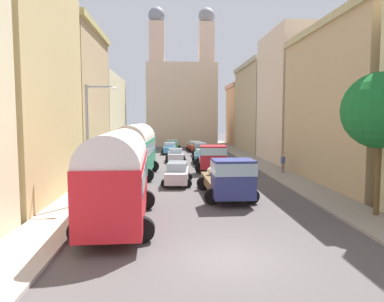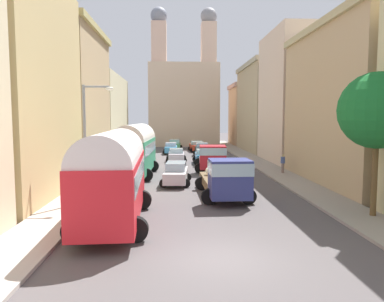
{
  "view_description": "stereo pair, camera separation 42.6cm",
  "coord_description": "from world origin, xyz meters",
  "views": [
    {
      "loc": [
        -2.0,
        -12.06,
        4.81
      ],
      "look_at": [
        0.0,
        21.53,
        1.75
      ],
      "focal_mm": 34.34,
      "sensor_mm": 36.0,
      "label": 1
    },
    {
      "loc": [
        -1.57,
        -12.08,
        4.81
      ],
      "look_at": [
        0.0,
        21.53,
        1.75
      ],
      "focal_mm": 34.34,
      "sensor_mm": 36.0,
      "label": 2
    }
  ],
  "objects": [
    {
      "name": "car_6",
      "position": [
        -1.59,
        43.39,
        0.77
      ],
      "size": [
        2.36,
        3.98,
        1.54
      ],
      "color": "#489A58",
      "rests_on": "ground"
    },
    {
      "name": "car_5",
      "position": [
        -2.09,
        36.93,
        0.76
      ],
      "size": [
        2.22,
        4.32,
        1.49
      ],
      "color": "#4295CC",
      "rests_on": "ground"
    },
    {
      "name": "streetlamp_near",
      "position": [
        -6.28,
        8.18,
        3.92
      ],
      "size": [
        1.69,
        0.28,
        6.58
      ],
      "color": "gray",
      "rests_on": "ground"
    },
    {
      "name": "building_right_3",
      "position": [
        11.22,
        39.92,
        6.22
      ],
      "size": [
        5.99,
        14.68,
        12.39
      ],
      "color": "tan",
      "rests_on": "ground"
    },
    {
      "name": "building_right_2",
      "position": [
        10.56,
        27.05,
        6.92
      ],
      "size": [
        4.11,
        10.29,
        13.85
      ],
      "color": "beige",
      "rests_on": "ground"
    },
    {
      "name": "car_3",
      "position": [
        -1.5,
        14.24,
        0.8
      ],
      "size": [
        2.33,
        4.42,
        1.61
      ],
      "color": "silver",
      "rests_on": "ground"
    },
    {
      "name": "cargo_truck_0",
      "position": [
        1.38,
        9.05,
        1.3
      ],
      "size": [
        3.2,
        7.06,
        2.55
      ],
      "color": "navy",
      "rests_on": "ground"
    },
    {
      "name": "car_1",
      "position": [
        1.83,
        33.92,
        0.81
      ],
      "size": [
        2.27,
        3.8,
        1.64
      ],
      "color": "black",
      "rests_on": "ground"
    },
    {
      "name": "car_4",
      "position": [
        -1.43,
        28.06,
        0.73
      ],
      "size": [
        2.26,
        3.86,
        1.44
      ],
      "color": "silver",
      "rests_on": "ground"
    },
    {
      "name": "roadside_tree_0",
      "position": [
        7.9,
        4.74,
        5.13
      ],
      "size": [
        3.61,
        3.61,
        6.96
      ],
      "color": "brown",
      "rests_on": "ground"
    },
    {
      "name": "ground_plane",
      "position": [
        0.0,
        27.0,
        0.0
      ],
      "size": [
        154.0,
        154.0,
        0.0
      ],
      "primitive_type": "plane",
      "color": "#504A4B"
    },
    {
      "name": "parked_bus_1",
      "position": [
        -4.81,
        17.99,
        2.36
      ],
      "size": [
        3.59,
        8.43,
        4.28
      ],
      "color": "#328F66",
      "rests_on": "ground"
    },
    {
      "name": "car_2",
      "position": [
        1.57,
        39.98,
        0.75
      ],
      "size": [
        2.57,
        4.46,
        1.46
      ],
      "color": "#BA3722",
      "rests_on": "ground"
    },
    {
      "name": "building_left_1",
      "position": [
        -10.69,
        10.11,
        6.55
      ],
      "size": [
        4.38,
        11.0,
        13.1
      ],
      "color": "tan",
      "rests_on": "ground"
    },
    {
      "name": "building_right_4",
      "position": [
        11.22,
        52.21,
        5.33
      ],
      "size": [
        5.99,
        9.47,
        10.61
      ],
      "color": "tan",
      "rests_on": "ground"
    },
    {
      "name": "pedestrian_1",
      "position": [
        7.58,
        18.42,
        0.98
      ],
      "size": [
        0.5,
        0.5,
        1.72
      ],
      "color": "#80685F",
      "rests_on": "ground"
    },
    {
      "name": "parked_bus_0",
      "position": [
        -4.36,
        4.37,
        2.33
      ],
      "size": [
        3.52,
        8.36,
        4.22
      ],
      "color": "red",
      "rests_on": "ground"
    },
    {
      "name": "car_0",
      "position": [
        1.37,
        26.18,
        0.77
      ],
      "size": [
        2.13,
        3.95,
        1.5
      ],
      "color": "#418CC4",
      "rests_on": "ground"
    },
    {
      "name": "distant_church",
      "position": [
        0.0,
        51.83,
        7.94
      ],
      "size": [
        11.83,
        7.09,
        23.01
      ],
      "color": "beige",
      "rests_on": "ground"
    },
    {
      "name": "sidewalk_right",
      "position": [
        7.25,
        27.0,
        0.07
      ],
      "size": [
        2.5,
        70.0,
        0.14
      ],
      "primitive_type": "cube",
      "color": "gray",
      "rests_on": "ground"
    },
    {
      "name": "building_right_1",
      "position": [
        10.97,
        14.06,
        5.78
      ],
      "size": [
        5.43,
        14.3,
        11.51
      ],
      "color": "tan",
      "rests_on": "ground"
    },
    {
      "name": "cargo_truck_1",
      "position": [
        1.73,
        20.36,
        1.27
      ],
      "size": [
        3.32,
        6.9,
        2.42
      ],
      "color": "red",
      "rests_on": "ground"
    },
    {
      "name": "sidewalk_left",
      "position": [
        -7.25,
        27.0,
        0.07
      ],
      "size": [
        2.5,
        70.0,
        0.14
      ],
      "primitive_type": "cube",
      "color": "#AEA49B",
      "rests_on": "ground"
    },
    {
      "name": "building_left_3",
      "position": [
        -10.7,
        35.64,
        5.06
      ],
      "size": [
        4.4,
        14.99,
        10.12
      ],
      "color": "beige",
      "rests_on": "ground"
    },
    {
      "name": "building_left_2",
      "position": [
        -11.32,
        21.86,
        6.44
      ],
      "size": [
        6.21,
        11.97,
        12.83
      ],
      "color": "tan",
      "rests_on": "ground"
    }
  ]
}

